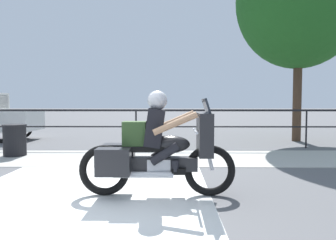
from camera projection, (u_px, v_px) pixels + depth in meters
The scene contains 7 objects.
ground_plane at pixel (98, 198), 4.73m from camera, with size 120.00×120.00×0.00m, color #565659.
sidewalk_band at pixel (129, 158), 8.13m from camera, with size 44.00×2.40×0.01m, color #A8A59E.
crosswalk_band at pixel (79, 202), 4.53m from camera, with size 3.74×6.00×0.01m, color silver.
fence_railing at pixel (136, 118), 9.82m from camera, with size 36.00×0.05×1.16m.
motorcycle at pixel (157, 149), 4.83m from camera, with size 2.32×0.76×1.56m.
trash_bin at pixel (15, 140), 8.37m from camera, with size 0.59×0.59×0.81m.
tree_behind_sign at pixel (299, 0), 11.27m from camera, with size 4.32×4.32×7.29m.
Camera 1 is at (1.07, -4.65, 1.40)m, focal length 35.00 mm.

